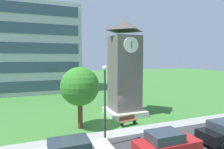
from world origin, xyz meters
The scene contains 8 objects.
ground_plane centered at (0.00, 0.00, 0.00)m, with size 160.00×160.00×0.00m, color #3D7A33.
kerb_strip centered at (0.00, -1.92, 0.00)m, with size 120.00×1.60×0.01m, color #9E9E99.
office_building centered at (-7.28, 23.48, 8.00)m, with size 16.43×10.62×16.00m.
clock_tower centered at (2.20, 2.75, 4.64)m, with size 3.97×3.97×10.38m.
park_bench centered at (1.01, -0.56, 0.46)m, with size 1.86×0.77×0.88m.
street_lamp centered at (-2.42, -3.78, 3.60)m, with size 0.36×0.36×5.80m.
tree_by_building centered at (-3.33, 0.33, 3.80)m, with size 3.45×3.45×5.55m.
parked_car_red centered at (0.68, -6.71, 0.86)m, with size 4.21×1.99×1.69m.
Camera 1 is at (-6.84, -16.37, 6.30)m, focal length 30.72 mm.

